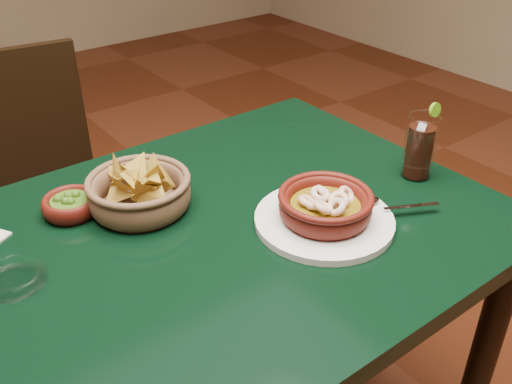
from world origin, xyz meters
TOP-DOWN VIEW (x-y plane):
  - dining_table at (0.00, 0.00)m, footprint 1.20×0.80m
  - dining_chair at (-0.08, 0.71)m, footprint 0.47×0.47m
  - shrimp_plate at (0.23, -0.11)m, footprint 0.34×0.27m
  - chip_basket at (-0.02, 0.15)m, footprint 0.24×0.24m
  - guacamole_ramekin at (-0.13, 0.21)m, footprint 0.13×0.13m
  - cola_drink at (0.52, -0.10)m, footprint 0.14×0.14m
  - glass_ashtray at (-0.29, 0.07)m, footprint 0.12×0.12m

SIDE VIEW (x-z plane):
  - dining_chair at x=-0.08m, z-range 0.05..0.95m
  - dining_table at x=0.00m, z-range 0.28..1.03m
  - glass_ashtray at x=-0.29m, z-range 0.75..0.78m
  - guacamole_ramekin at x=-0.13m, z-range 0.75..0.79m
  - shrimp_plate at x=0.23m, z-range 0.74..0.82m
  - chip_basket at x=-0.02m, z-range 0.71..0.86m
  - cola_drink at x=0.52m, z-range 0.74..0.90m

